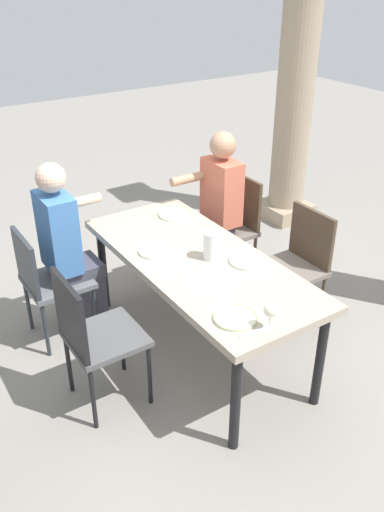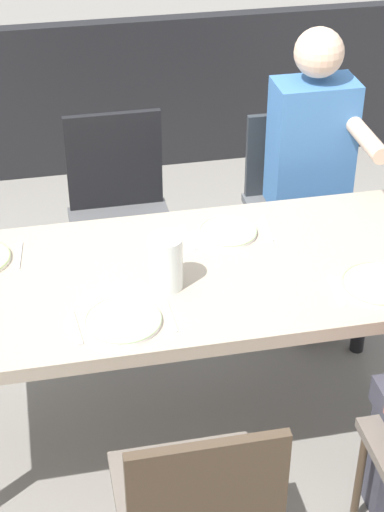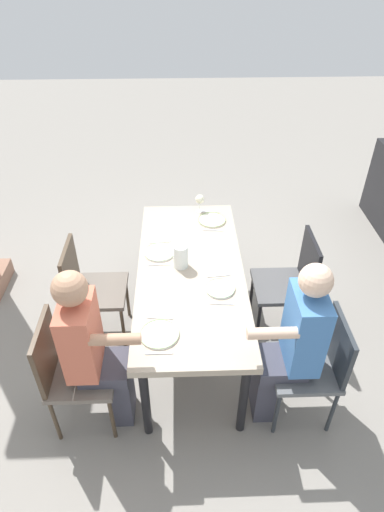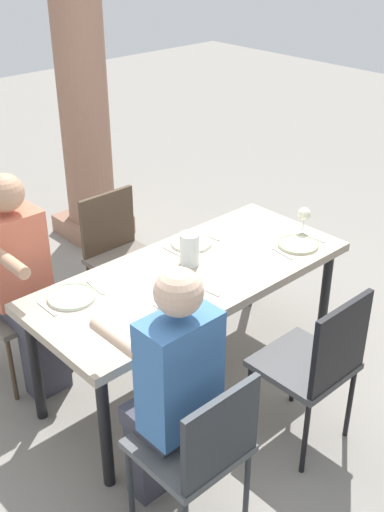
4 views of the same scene
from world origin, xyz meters
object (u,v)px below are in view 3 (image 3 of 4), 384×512
chair_mid_south (291,280)px  plate_3 (212,220)px  diner_woman_green (292,343)px  chair_mid_north (88,286)px  plate_2 (160,252)px  chair_west_south (316,362)px  water_pitcher (181,257)px  wine_glass_3 (200,200)px  chair_west_north (69,368)px  dining_table (191,277)px  plate_1 (220,288)px  plate_0 (159,334)px  diner_man_white (93,348)px

chair_mid_south → plate_3: size_ratio=3.84×
diner_woman_green → chair_mid_north: bearing=60.9°
chair_mid_south → plate_2: bearing=83.6°
chair_west_south → diner_woman_green: bearing=90.9°
chair_mid_north → water_pitcher: (-0.05, -0.75, 0.31)m
chair_mid_south → wine_glass_3: (0.75, 0.71, 0.33)m
chair_west_south → wine_glass_3: (1.55, 0.71, 0.36)m
chair_west_north → chair_mid_north: bearing=-0.1°
dining_table → plate_1: bearing=-138.1°
chair_mid_north → wine_glass_3: bearing=-51.2°
plate_0 → water_pitcher: 0.72m
chair_west_south → plate_2: (0.93, 1.06, 0.25)m
chair_west_south → plate_3: (1.39, 0.61, 0.25)m
chair_west_south → plate_0: 1.07m
diner_man_white → plate_1: size_ratio=6.12×
wine_glass_3 → chair_west_north: bearing=149.0°
chair_west_north → chair_mid_north: size_ratio=1.00×
dining_table → plate_3: plate_3 is taller
chair_west_north → plate_2: (0.93, -0.58, 0.24)m
plate_2 → wine_glass_3: (0.63, -0.35, 0.11)m
diner_woman_green → diner_man_white: diner_woman_green is taller
chair_west_north → chair_west_south: 1.64m
chair_mid_south → wine_glass_3: 1.09m
plate_1 → chair_west_south: bearing=-127.8°
chair_mid_north → water_pitcher: water_pitcher is taller
plate_0 → wine_glass_3: 1.54m
plate_3 → wine_glass_3: bearing=30.6°
dining_table → plate_2: plate_2 is taller
chair_west_north → plate_0: bearing=-84.9°
dining_table → plate_3: (0.68, -0.21, 0.08)m
chair_west_south → plate_0: size_ratio=3.44×
plate_1 → plate_3: same height
diner_man_white → water_pitcher: diner_man_white is taller
chair_west_north → plate_3: size_ratio=3.69×
diner_man_white → dining_table: bearing=-42.0°
chair_west_north → chair_mid_south: (0.81, -1.65, 0.03)m
chair_mid_south → plate_2: 1.10m
chair_west_south → diner_woman_green: 0.28m
diner_woman_green → plate_0: size_ratio=5.27×
chair_mid_south → plate_2: (0.12, 1.07, 0.22)m
plate_2 → wine_glass_3: 0.73m
chair_mid_north → diner_woman_green: diner_woman_green is taller
chair_mid_south → plate_0: size_ratio=3.71×
plate_0 → diner_woman_green: bearing=-93.9°
chair_mid_south → plate_1: chair_mid_south is taller
chair_mid_north → plate_0: bearing=-141.2°
chair_west_north → plate_1: chair_west_north is taller
plate_1 → dining_table: bearing=41.9°
chair_west_south → chair_mid_south: (0.81, -0.00, 0.03)m
chair_west_north → dining_table: bearing=-49.5°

